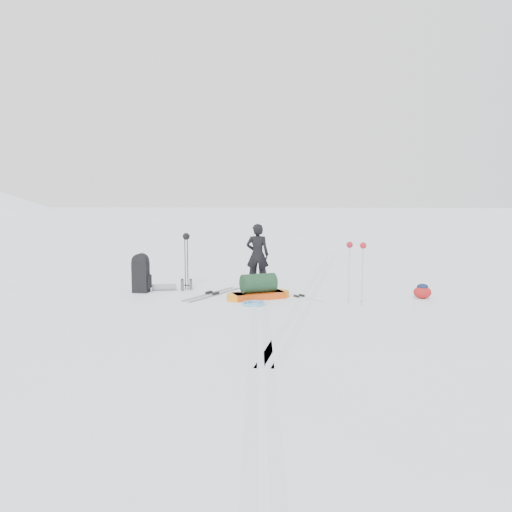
# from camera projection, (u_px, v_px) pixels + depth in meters

# --- Properties ---
(ground) EXTENTS (200.00, 200.00, 0.00)m
(ground) POSITION_uv_depth(u_px,v_px,m) (259.00, 297.00, 11.79)
(ground) COLOR white
(ground) RESTS_ON ground
(ski_tracks) EXTENTS (3.38, 17.97, 0.01)m
(ski_tracks) POSITION_uv_depth(u_px,v_px,m) (286.00, 291.00, 12.62)
(ski_tracks) COLOR silver
(ski_tracks) RESTS_ON ground
(skier) EXTENTS (0.62, 0.42, 1.67)m
(skier) POSITION_uv_depth(u_px,v_px,m) (257.00, 255.00, 13.30)
(skier) COLOR black
(skier) RESTS_ON ground
(pulk_sled) EXTENTS (1.57, 1.07, 0.59)m
(pulk_sled) POSITION_uv_depth(u_px,v_px,m) (258.00, 289.00, 11.64)
(pulk_sled) COLOR #C03E0B
(pulk_sled) RESTS_ON ground
(expedition_rucksack) EXTENTS (1.02, 0.59, 0.98)m
(expedition_rucksack) POSITION_uv_depth(u_px,v_px,m) (144.00, 274.00, 12.41)
(expedition_rucksack) COLOR black
(expedition_rucksack) RESTS_ON ground
(ski_poles_black) EXTENTS (0.20, 0.18, 1.46)m
(ski_poles_black) POSITION_uv_depth(u_px,v_px,m) (186.00, 243.00, 12.70)
(ski_poles_black) COLOR black
(ski_poles_black) RESTS_ON ground
(ski_poles_silver) EXTENTS (0.41, 0.28, 1.40)m
(ski_poles_silver) POSITION_uv_depth(u_px,v_px,m) (356.00, 252.00, 10.83)
(ski_poles_silver) COLOR silver
(ski_poles_silver) RESTS_ON ground
(touring_skis_grey) EXTENTS (1.19, 1.95, 0.07)m
(touring_skis_grey) POSITION_uv_depth(u_px,v_px,m) (212.00, 294.00, 12.13)
(touring_skis_grey) COLOR gray
(touring_skis_grey) RESTS_ON ground
(touring_skis_white) EXTENTS (1.17, 1.38, 0.06)m
(touring_skis_white) POSITION_uv_depth(u_px,v_px,m) (299.00, 297.00, 11.82)
(touring_skis_white) COLOR silver
(touring_skis_white) RESTS_ON ground
(rope_coil) EXTENTS (0.65, 0.65, 0.06)m
(rope_coil) POSITION_uv_depth(u_px,v_px,m) (254.00, 303.00, 11.02)
(rope_coil) COLOR #53A9C9
(rope_coil) RESTS_ON ground
(small_daypack) EXTENTS (0.51, 0.48, 0.35)m
(small_daypack) POSITION_uv_depth(u_px,v_px,m) (422.00, 291.00, 11.65)
(small_daypack) COLOR maroon
(small_daypack) RESTS_ON ground
(thermos_pair) EXTENTS (0.28, 0.22, 0.31)m
(thermos_pair) POSITION_uv_depth(u_px,v_px,m) (186.00, 285.00, 12.68)
(thermos_pair) COLOR #56585D
(thermos_pair) RESTS_ON ground
(stuff_sack) EXTENTS (0.47, 0.42, 0.24)m
(stuff_sack) POSITION_uv_depth(u_px,v_px,m) (269.00, 285.00, 12.76)
(stuff_sack) COLOR black
(stuff_sack) RESTS_ON ground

